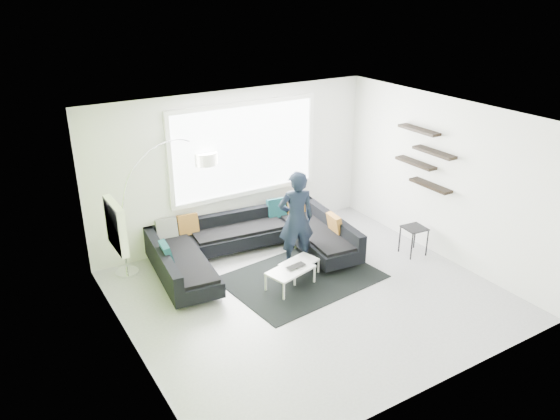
% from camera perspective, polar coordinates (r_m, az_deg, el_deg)
% --- Properties ---
extents(ground, '(5.50, 5.50, 0.00)m').
position_cam_1_polar(ground, '(8.66, 3.13, -8.83)').
color(ground, gray).
rests_on(ground, ground).
extents(room_shell, '(5.54, 5.04, 2.82)m').
position_cam_1_polar(room_shell, '(8.04, 2.80, 2.93)').
color(room_shell, white).
rests_on(room_shell, ground).
extents(sectional_sofa, '(3.50, 2.38, 0.71)m').
position_cam_1_polar(sectional_sofa, '(9.42, -2.89, -3.82)').
color(sectional_sofa, black).
rests_on(sectional_sofa, ground).
extents(rug, '(2.57, 1.99, 0.01)m').
position_cam_1_polar(rug, '(9.10, 2.30, -7.05)').
color(rug, black).
rests_on(rug, ground).
extents(coffee_table, '(1.10, 0.81, 0.32)m').
position_cam_1_polar(coffee_table, '(8.92, 1.59, -6.56)').
color(coffee_table, white).
rests_on(coffee_table, ground).
extents(arc_lamp, '(2.07, 1.04, 2.11)m').
position_cam_1_polar(arc_lamp, '(9.12, -16.36, -0.60)').
color(arc_lamp, silver).
rests_on(arc_lamp, ground).
extents(side_table, '(0.41, 0.41, 0.52)m').
position_cam_1_polar(side_table, '(10.02, 13.75, -3.13)').
color(side_table, black).
rests_on(side_table, ground).
extents(person, '(0.83, 0.73, 1.69)m').
position_cam_1_polar(person, '(9.15, 1.70, -0.95)').
color(person, black).
rests_on(person, ground).
extents(laptop, '(0.40, 0.31, 0.03)m').
position_cam_1_polar(laptop, '(8.71, 1.88, -6.04)').
color(laptop, black).
rests_on(laptop, coffee_table).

